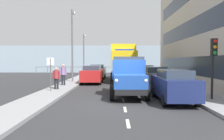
# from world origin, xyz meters

# --- Properties ---
(ground_plane) EXTENTS (80.00, 80.00, 0.00)m
(ground_plane) POSITION_xyz_m (0.00, -9.12, 0.00)
(ground_plane) COLOR #2D2D30
(sidewalk_left) EXTENTS (2.00, 35.25, 0.15)m
(sidewalk_left) POSITION_xyz_m (-4.60, -9.12, 0.07)
(sidewalk_left) COLOR gray
(sidewalk_left) RESTS_ON ground_plane
(sidewalk_right) EXTENTS (2.00, 35.25, 0.15)m
(sidewalk_right) POSITION_xyz_m (4.60, -9.12, 0.07)
(sidewalk_right) COLOR gray
(sidewalk_right) RESTS_ON ground_plane
(road_centreline_markings) EXTENTS (0.12, 30.40, 0.01)m
(road_centreline_markings) POSITION_xyz_m (0.00, -8.15, 0.00)
(road_centreline_markings) COLOR silver
(road_centreline_markings) RESTS_ON ground_plane
(building_terrace) EXTENTS (6.28, 21.02, 11.53)m
(building_terrace) POSITION_xyz_m (-8.73, -7.77, 5.76)
(building_terrace) COLOR beige
(building_terrace) RESTS_ON ground_plane
(sea_horizon) EXTENTS (80.00, 0.80, 5.00)m
(sea_horizon) POSITION_xyz_m (0.00, -29.74, 2.50)
(sea_horizon) COLOR #8C9EAD
(sea_horizon) RESTS_ON ground_plane
(seawall_railing) EXTENTS (28.08, 0.08, 1.20)m
(seawall_railing) POSITION_xyz_m (-0.00, -26.14, 0.92)
(seawall_railing) COLOR #4C5156
(seawall_railing) RESTS_ON ground_plane
(truck_vintage_blue) EXTENTS (2.17, 5.64, 2.43)m
(truck_vintage_blue) POSITION_xyz_m (-0.35, -1.90, 1.18)
(truck_vintage_blue) COLOR black
(truck_vintage_blue) RESTS_ON ground_plane
(lorry_cargo_yellow) EXTENTS (2.58, 8.20, 3.87)m
(lorry_cargo_yellow) POSITION_xyz_m (-0.39, -12.45, 2.08)
(lorry_cargo_yellow) COLOR gold
(lorry_cargo_yellow) RESTS_ON ground_plane
(car_navy_kerbside_near) EXTENTS (1.76, 4.43, 1.72)m
(car_navy_kerbside_near) POSITION_xyz_m (-2.65, -0.31, 0.90)
(car_navy_kerbside_near) COLOR navy
(car_navy_kerbside_near) RESTS_ON ground_plane
(car_grey_kerbside_1) EXTENTS (1.85, 3.99, 1.72)m
(car_grey_kerbside_1) POSITION_xyz_m (-2.65, -5.92, 0.89)
(car_grey_kerbside_1) COLOR slate
(car_grey_kerbside_1) RESTS_ON ground_plane
(car_black_kerbside_2) EXTENTS (1.76, 3.97, 1.72)m
(car_black_kerbside_2) POSITION_xyz_m (-2.65, -11.60, 0.89)
(car_black_kerbside_2) COLOR black
(car_black_kerbside_2) RESTS_ON ground_plane
(car_red_oppositeside_0) EXTENTS (1.92, 4.33, 1.72)m
(car_red_oppositeside_0) POSITION_xyz_m (2.65, -9.77, 0.90)
(car_red_oppositeside_0) COLOR #B21E1E
(car_red_oppositeside_0) RESTS_ON ground_plane
(car_silver_oppositeside_1) EXTENTS (1.94, 4.20, 1.72)m
(car_silver_oppositeside_1) POSITION_xyz_m (2.65, -15.67, 0.90)
(car_silver_oppositeside_1) COLOR #B7BABF
(car_silver_oppositeside_1) RESTS_ON ground_plane
(pedestrian_in_dark_coat) EXTENTS (0.53, 0.34, 1.56)m
(pedestrian_in_dark_coat) POSITION_xyz_m (4.67, -4.29, 1.06)
(pedestrian_in_dark_coat) COLOR black
(pedestrian_in_dark_coat) RESTS_ON sidewalk_right
(pedestrian_couple_b) EXTENTS (0.53, 0.34, 1.77)m
(pedestrian_couple_b) POSITION_xyz_m (4.79, -6.93, 1.19)
(pedestrian_couple_b) COLOR black
(pedestrian_couple_b) RESTS_ON sidewalk_right
(traffic_light_near) EXTENTS (0.28, 0.41, 3.20)m
(traffic_light_near) POSITION_xyz_m (-4.71, -0.21, 2.47)
(traffic_light_near) COLOR black
(traffic_light_near) RESTS_ON sidewalk_left
(lamp_post_promenade) EXTENTS (0.32, 1.14, 7.01)m
(lamp_post_promenade) POSITION_xyz_m (4.64, -10.28, 4.28)
(lamp_post_promenade) COLOR #59595B
(lamp_post_promenade) RESTS_ON sidewalk_right
(lamp_post_far) EXTENTS (0.32, 1.14, 5.72)m
(lamp_post_far) POSITION_xyz_m (4.80, -19.35, 3.61)
(lamp_post_far) COLOR #59595B
(lamp_post_far) RESTS_ON sidewalk_right
(street_sign) EXTENTS (0.50, 0.07, 2.25)m
(street_sign) POSITION_xyz_m (4.82, -3.41, 1.68)
(street_sign) COLOR #4C4C4C
(street_sign) RESTS_ON sidewalk_right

